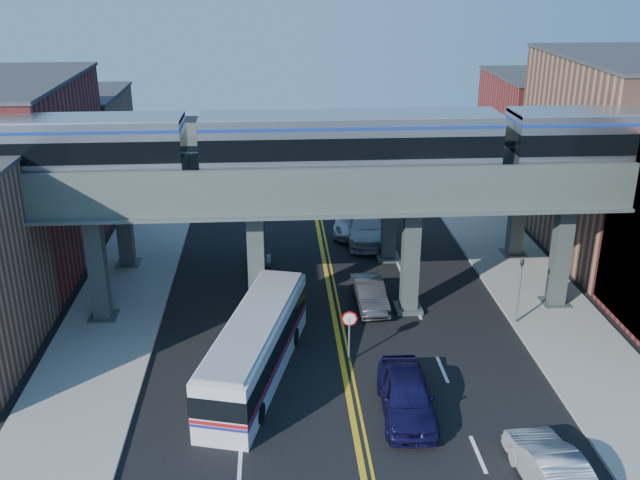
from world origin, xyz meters
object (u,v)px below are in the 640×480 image
at_px(stop_sign, 349,328).
at_px(car_parked_curb, 552,471).
at_px(transit_bus, 256,348).
at_px(car_lane_d, 365,227).
at_px(car_lane_c, 353,221).
at_px(traffic_signal, 520,284).
at_px(transit_train, 350,143).
at_px(car_lane_b, 370,294).
at_px(car_lane_a, 407,395).

xyz_separation_m(stop_sign, car_parked_curb, (6.20, -9.06, -0.93)).
bearing_deg(transit_bus, car_lane_d, -8.51).
distance_m(stop_sign, car_lane_c, 17.15).
distance_m(traffic_signal, transit_bus, 13.76).
bearing_deg(transit_train, stop_sign, -95.11).
bearing_deg(car_lane_b, car_lane_a, -91.37).
distance_m(transit_bus, car_lane_c, 18.98).
bearing_deg(car_lane_c, traffic_signal, -56.49).
bearing_deg(transit_train, car_lane_a, -80.95).
height_order(stop_sign, car_lane_d, stop_sign).
bearing_deg(stop_sign, transit_bus, -168.23).
bearing_deg(car_parked_curb, car_lane_c, -85.21).
distance_m(transit_train, stop_sign, 8.95).
bearing_deg(car_parked_curb, car_lane_d, -86.14).
bearing_deg(traffic_signal, car_lane_a, -134.02).
distance_m(transit_bus, car_lane_a, 7.05).
xyz_separation_m(transit_train, car_lane_b, (1.26, 0.62, -8.45)).
relative_size(car_lane_b, car_parked_curb, 0.86).
xyz_separation_m(car_lane_a, car_lane_b, (-0.21, 9.85, -0.18)).
distance_m(transit_bus, car_lane_b, 8.87).
relative_size(stop_sign, traffic_signal, 0.64).
height_order(car_lane_b, car_lane_c, car_lane_c).
bearing_deg(transit_bus, car_lane_c, -4.77).
distance_m(traffic_signal, car_parked_curb, 12.45).
xyz_separation_m(stop_sign, car_lane_c, (2.05, 17.00, -0.98)).
height_order(transit_bus, car_lane_c, transit_bus).
xyz_separation_m(traffic_signal, car_parked_curb, (-2.70, -12.06, -1.47)).
relative_size(transit_train, car_lane_b, 10.33).
bearing_deg(car_lane_b, transit_train, -156.49).
height_order(transit_train, stop_sign, transit_train).
relative_size(transit_bus, car_lane_b, 2.51).
bearing_deg(car_lane_a, traffic_signal, 48.28).
distance_m(car_lane_a, car_lane_b, 9.85).
bearing_deg(traffic_signal, car_parked_curb, -102.62).
xyz_separation_m(transit_train, stop_sign, (-0.45, -5.00, -7.41)).
bearing_deg(transit_bus, traffic_signal, -58.86).
xyz_separation_m(transit_train, traffic_signal, (8.45, -2.00, -6.87)).
bearing_deg(car_lane_c, car_lane_a, -82.92).
distance_m(car_lane_a, car_lane_c, 21.23).
xyz_separation_m(stop_sign, transit_bus, (-4.27, -0.89, -0.35)).
relative_size(transit_train, car_parked_curb, 8.92).
relative_size(stop_sign, car_lane_c, 0.47).
relative_size(traffic_signal, car_lane_c, 0.73).
bearing_deg(car_lane_c, car_parked_curb, -73.51).
bearing_deg(car_parked_curb, stop_sign, -59.88).
bearing_deg(transit_train, traffic_signal, -13.31).
bearing_deg(stop_sign, transit_train, 84.89).
bearing_deg(car_lane_b, car_lane_c, 85.73).
distance_m(stop_sign, car_lane_a, 4.72).
xyz_separation_m(car_lane_a, car_lane_c, (0.13, 21.22, -0.12)).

